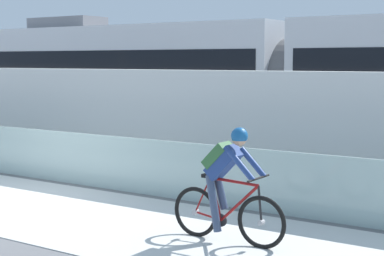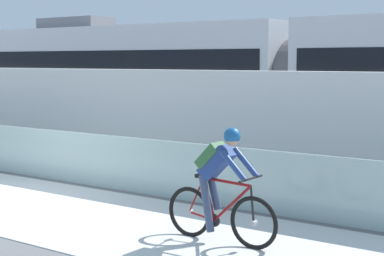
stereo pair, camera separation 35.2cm
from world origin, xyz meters
name	(u,v)px [view 1 (the left image)]	position (x,y,z in m)	size (l,w,h in m)	color
ground_plane	(0,200)	(0.00, 0.00, 0.00)	(200.00, 200.00, 0.00)	slate
bike_path_deck	(0,200)	(0.00, 0.00, 0.01)	(32.00, 3.20, 0.01)	silver
glass_parapet	(73,158)	(0.00, 1.85, 0.52)	(32.00, 0.05, 1.05)	#ADC6C1
concrete_barrier_wall	(129,120)	(0.00, 3.65, 1.15)	(32.00, 0.36, 2.30)	silver
tram_rail_near	(191,157)	(0.00, 6.13, 0.00)	(32.00, 0.08, 0.01)	#595654
tram_rail_far	(219,150)	(0.00, 7.57, 0.00)	(32.00, 0.08, 0.01)	#595654
tram	(296,85)	(2.62, 6.85, 1.89)	(22.56, 2.54, 3.81)	silver
cyclist_on_bike	(227,185)	(4.75, 0.00, 0.80)	(1.77, 0.58, 1.61)	black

